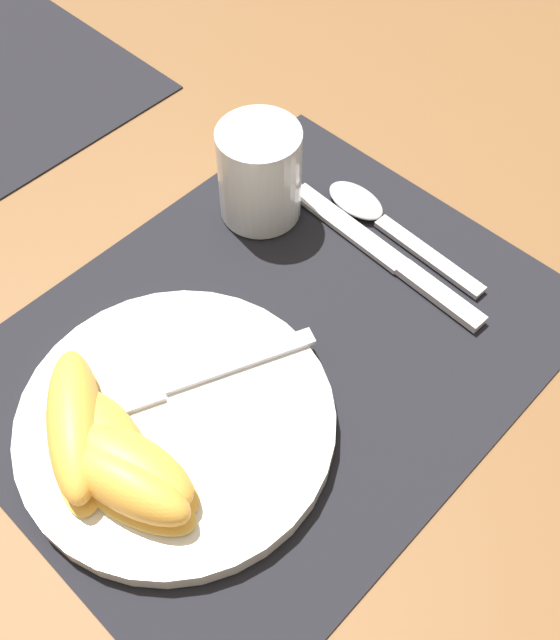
{
  "coord_description": "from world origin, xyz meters",
  "views": [
    {
      "loc": [
        -0.23,
        -0.23,
        0.5
      ],
      "look_at": [
        0.01,
        0.0,
        0.02
      ],
      "focal_mm": 42.0,
      "sensor_mm": 36.0,
      "label": 1
    }
  ],
  "objects_px": {
    "juice_glass": "(260,178)",
    "knife": "(388,256)",
    "citrus_wedge_3": "(126,484)",
    "plate": "(174,421)",
    "citrus_wedge_0": "(76,426)",
    "citrus_wedge_1": "(105,445)",
    "citrus_wedge_2": "(125,465)",
    "spoon": "(375,215)",
    "fork": "(171,381)"
  },
  "relations": [
    {
      "from": "citrus_wedge_1",
      "to": "citrus_wedge_2",
      "type": "height_order",
      "value": "citrus_wedge_2"
    },
    {
      "from": "plate",
      "to": "citrus_wedge_2",
      "type": "distance_m",
      "value": 0.06
    },
    {
      "from": "citrus_wedge_1",
      "to": "citrus_wedge_3",
      "type": "height_order",
      "value": "citrus_wedge_3"
    },
    {
      "from": "juice_glass",
      "to": "citrus_wedge_3",
      "type": "relative_size",
      "value": 0.8
    },
    {
      "from": "juice_glass",
      "to": "citrus_wedge_1",
      "type": "relative_size",
      "value": 0.82
    },
    {
      "from": "juice_glass",
      "to": "citrus_wedge_2",
      "type": "relative_size",
      "value": 0.73
    },
    {
      "from": "knife",
      "to": "citrus_wedge_1",
      "type": "relative_size",
      "value": 1.96
    },
    {
      "from": "fork",
      "to": "citrus_wedge_0",
      "type": "height_order",
      "value": "citrus_wedge_0"
    },
    {
      "from": "plate",
      "to": "citrus_wedge_2",
      "type": "xyz_separation_m",
      "value": [
        -0.05,
        -0.01,
        0.02
      ]
    },
    {
      "from": "citrus_wedge_1",
      "to": "knife",
      "type": "bearing_deg",
      "value": -4.4
    },
    {
      "from": "spoon",
      "to": "citrus_wedge_3",
      "type": "distance_m",
      "value": 0.33
    },
    {
      "from": "juice_glass",
      "to": "citrus_wedge_3",
      "type": "bearing_deg",
      "value": -152.96
    },
    {
      "from": "fork",
      "to": "citrus_wedge_0",
      "type": "distance_m",
      "value": 0.08
    },
    {
      "from": "citrus_wedge_0",
      "to": "citrus_wedge_1",
      "type": "height_order",
      "value": "citrus_wedge_0"
    },
    {
      "from": "spoon",
      "to": "knife",
      "type": "bearing_deg",
      "value": -126.52
    },
    {
      "from": "citrus_wedge_1",
      "to": "citrus_wedge_3",
      "type": "bearing_deg",
      "value": -104.26
    },
    {
      "from": "citrus_wedge_2",
      "to": "citrus_wedge_3",
      "type": "height_order",
      "value": "citrus_wedge_3"
    },
    {
      "from": "fork",
      "to": "spoon",
      "type": "bearing_deg",
      "value": 1.39
    },
    {
      "from": "plate",
      "to": "citrus_wedge_0",
      "type": "bearing_deg",
      "value": 149.01
    },
    {
      "from": "knife",
      "to": "juice_glass",
      "type": "bearing_deg",
      "value": 105.91
    },
    {
      "from": "citrus_wedge_0",
      "to": "spoon",
      "type": "bearing_deg",
      "value": -1.26
    },
    {
      "from": "plate",
      "to": "knife",
      "type": "height_order",
      "value": "plate"
    },
    {
      "from": "citrus_wedge_3",
      "to": "citrus_wedge_0",
      "type": "bearing_deg",
      "value": 86.6
    },
    {
      "from": "spoon",
      "to": "citrus_wedge_1",
      "type": "relative_size",
      "value": 1.6
    },
    {
      "from": "juice_glass",
      "to": "plate",
      "type": "bearing_deg",
      "value": -151.6
    },
    {
      "from": "citrus_wedge_3",
      "to": "citrus_wedge_2",
      "type": "bearing_deg",
      "value": 54.93
    },
    {
      "from": "citrus_wedge_1",
      "to": "plate",
      "type": "bearing_deg",
      "value": -11.06
    },
    {
      "from": "citrus_wedge_3",
      "to": "citrus_wedge_1",
      "type": "bearing_deg",
      "value": 75.74
    },
    {
      "from": "fork",
      "to": "citrus_wedge_3",
      "type": "relative_size",
      "value": 1.68
    },
    {
      "from": "citrus_wedge_2",
      "to": "citrus_wedge_3",
      "type": "distance_m",
      "value": 0.01
    },
    {
      "from": "knife",
      "to": "citrus_wedge_2",
      "type": "relative_size",
      "value": 1.76
    },
    {
      "from": "spoon",
      "to": "fork",
      "type": "xyz_separation_m",
      "value": [
        -0.25,
        -0.01,
        0.01
      ]
    },
    {
      "from": "knife",
      "to": "fork",
      "type": "height_order",
      "value": "fork"
    },
    {
      "from": "plate",
      "to": "spoon",
      "type": "bearing_deg",
      "value": 5.8
    },
    {
      "from": "knife",
      "to": "citrus_wedge_0",
      "type": "xyz_separation_m",
      "value": [
        -0.29,
        0.05,
        0.03
      ]
    },
    {
      "from": "knife",
      "to": "citrus_wedge_0",
      "type": "relative_size",
      "value": 1.69
    },
    {
      "from": "plate",
      "to": "fork",
      "type": "relative_size",
      "value": 1.25
    },
    {
      "from": "citrus_wedge_2",
      "to": "plate",
      "type": "bearing_deg",
      "value": 13.54
    },
    {
      "from": "juice_glass",
      "to": "knife",
      "type": "height_order",
      "value": "juice_glass"
    },
    {
      "from": "juice_glass",
      "to": "fork",
      "type": "height_order",
      "value": "juice_glass"
    },
    {
      "from": "citrus_wedge_2",
      "to": "citrus_wedge_3",
      "type": "relative_size",
      "value": 1.09
    },
    {
      "from": "citrus_wedge_2",
      "to": "juice_glass",
      "type": "bearing_deg",
      "value": 25.63
    },
    {
      "from": "plate",
      "to": "juice_glass",
      "type": "xyz_separation_m",
      "value": [
        0.2,
        0.11,
        0.03
      ]
    },
    {
      "from": "fork",
      "to": "citrus_wedge_2",
      "type": "bearing_deg",
      "value": -154.25
    },
    {
      "from": "plate",
      "to": "fork",
      "type": "height_order",
      "value": "fork"
    },
    {
      "from": "juice_glass",
      "to": "citrus_wedge_1",
      "type": "xyz_separation_m",
      "value": [
        -0.25,
        -0.1,
        -0.01
      ]
    },
    {
      "from": "spoon",
      "to": "fork",
      "type": "bearing_deg",
      "value": -178.61
    },
    {
      "from": "citrus_wedge_1",
      "to": "citrus_wedge_0",
      "type": "bearing_deg",
      "value": 102.48
    },
    {
      "from": "knife",
      "to": "citrus_wedge_2",
      "type": "distance_m",
      "value": 0.29
    },
    {
      "from": "plate",
      "to": "juice_glass",
      "type": "distance_m",
      "value": 0.23
    }
  ]
}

